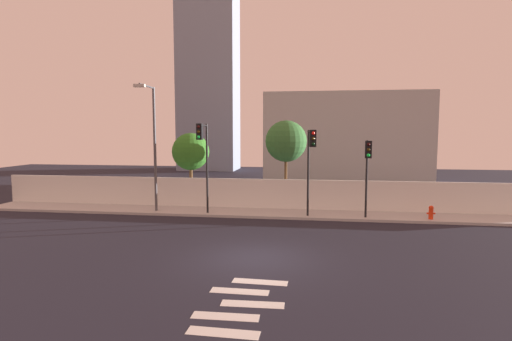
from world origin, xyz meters
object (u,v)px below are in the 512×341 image
traffic_light_left (311,154)px  roadside_tree_midleft (286,141)px  roadside_tree_leftmost (191,152)px  traffic_light_center (203,149)px  traffic_light_right (368,162)px  fire_hydrant (431,212)px  street_lamp_curbside (153,138)px

traffic_light_left → roadside_tree_midleft: 4.55m
traffic_light_left → roadside_tree_leftmost: (-8.00, 4.22, -0.15)m
traffic_light_left → roadside_tree_leftmost: 9.04m
traffic_light_center → traffic_light_right: 9.03m
roadside_tree_midleft → traffic_light_right: bearing=-42.3°
roadside_tree_leftmost → fire_hydrant: bearing=-13.7°
traffic_light_right → roadside_tree_midleft: bearing=137.7°
traffic_light_center → roadside_tree_midleft: size_ratio=0.92×
traffic_light_center → traffic_light_right: bearing=-1.4°
roadside_tree_leftmost → roadside_tree_midleft: roadside_tree_midleft is taller
street_lamp_curbside → roadside_tree_leftmost: size_ratio=1.53×
traffic_light_left → roadside_tree_midleft: roadside_tree_midleft is taller
roadside_tree_leftmost → traffic_light_center: bearing=-63.5°
roadside_tree_leftmost → street_lamp_curbside: bearing=-107.1°
roadside_tree_leftmost → traffic_light_left: bearing=-27.8°
traffic_light_center → street_lamp_curbside: (-3.11, 0.33, 0.61)m
roadside_tree_leftmost → roadside_tree_midleft: (6.39, 0.00, 0.72)m
traffic_light_right → roadside_tree_leftmost: size_ratio=0.89×
street_lamp_curbside → fire_hydrant: 16.09m
traffic_light_left → street_lamp_curbside: size_ratio=0.66×
traffic_light_left → fire_hydrant: 7.23m
traffic_light_right → fire_hydrant: 4.47m
traffic_light_center → roadside_tree_midleft: bearing=42.1°
traffic_light_center → roadside_tree_midleft: 5.95m
street_lamp_curbside → traffic_light_center: bearing=-6.0°
traffic_light_left → roadside_tree_leftmost: size_ratio=1.01×
traffic_light_left → traffic_light_right: (2.99, 0.03, -0.39)m
traffic_light_left → roadside_tree_midleft: bearing=110.9°
traffic_light_center → fire_hydrant: bearing=2.1°
traffic_light_right → street_lamp_curbside: (-12.12, 0.54, 1.22)m
traffic_light_center → roadside_tree_leftmost: traffic_light_center is taller
traffic_light_right → roadside_tree_midleft: roadside_tree_midleft is taller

